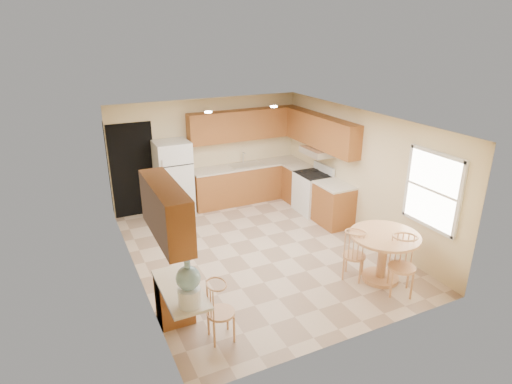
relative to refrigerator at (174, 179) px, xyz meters
name	(u,v)px	position (x,y,z in m)	size (l,w,h in m)	color
floor	(260,251)	(0.95, -2.40, -0.85)	(5.50, 5.50, 0.00)	#C8AC91
ceiling	(260,121)	(0.95, -2.40, 1.65)	(4.50, 5.50, 0.02)	white
wall_back	(208,152)	(0.95, 0.35, 0.40)	(4.50, 0.02, 2.50)	beige
wall_front	(356,259)	(0.95, -5.15, 0.40)	(4.50, 0.02, 2.50)	beige
wall_left	(133,211)	(-1.30, -2.40, 0.40)	(0.02, 5.50, 2.50)	beige
wall_right	(360,172)	(3.20, -2.40, 0.40)	(0.02, 5.50, 2.50)	beige
doorway	(133,170)	(-0.80, 0.34, 0.20)	(0.90, 0.02, 2.10)	black
base_cab_back	(248,183)	(1.83, 0.05, -0.41)	(2.75, 0.60, 0.87)	#A05C28
counter_back	(247,165)	(1.83, 0.05, 0.04)	(2.75, 0.63, 0.04)	beige
base_cab_right_a	(298,184)	(2.90, -0.54, -0.41)	(0.60, 0.59, 0.87)	#A05C28
counter_right_a	(299,166)	(2.90, -0.54, 0.04)	(0.63, 0.59, 0.04)	beige
base_cab_right_b	(333,205)	(2.90, -2.00, -0.41)	(0.60, 0.80, 0.87)	#A05C28
counter_right_b	(335,185)	(2.90, -2.00, 0.04)	(0.63, 0.80, 0.04)	beige
upper_cab_back	(245,125)	(1.83, 0.19, 1.00)	(2.75, 0.33, 0.70)	#A05C28
upper_cab_right	(321,132)	(3.04, -1.19, 1.00)	(0.33, 2.42, 0.70)	#A05C28
upper_cab_left	(166,211)	(-1.13, -4.00, 1.00)	(0.33, 1.40, 0.70)	#A05C28
sink	(247,165)	(1.80, 0.05, 0.07)	(0.78, 0.44, 0.01)	silver
range_hood	(317,151)	(2.95, -1.22, 0.57)	(0.50, 0.76, 0.14)	silver
desk_pedestal	(175,299)	(-1.05, -3.72, -0.49)	(0.48, 0.42, 0.72)	#A05C28
desk_top	(180,289)	(-1.05, -4.10, -0.10)	(0.50, 1.20, 0.04)	beige
window	(433,190)	(3.18, -4.25, 0.65)	(0.06, 1.12, 1.30)	white
can_light_a	(208,112)	(0.45, -1.20, 1.64)	(0.14, 0.14, 0.02)	white
can_light_b	(274,107)	(1.85, -1.20, 1.64)	(0.14, 0.14, 0.02)	white
refrigerator	(174,179)	(0.00, 0.00, 0.00)	(0.75, 0.73, 1.69)	white
stove	(313,192)	(2.88, -1.22, -0.38)	(0.65, 0.76, 1.09)	white
dining_table	(383,250)	(2.35, -4.16, -0.30)	(1.13, 1.13, 0.84)	tan
chair_table_a	(358,252)	(1.96, -4.00, -0.31)	(0.39, 0.48, 0.87)	tan
chair_table_b	(407,263)	(2.35, -4.69, -0.25)	(0.43, 0.51, 0.97)	tan
chair_desk	(223,309)	(-0.60, -4.46, -0.31)	(0.39, 0.50, 0.87)	tan
water_crock	(189,285)	(-1.05, -4.52, 0.21)	(0.30, 0.30, 0.63)	white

